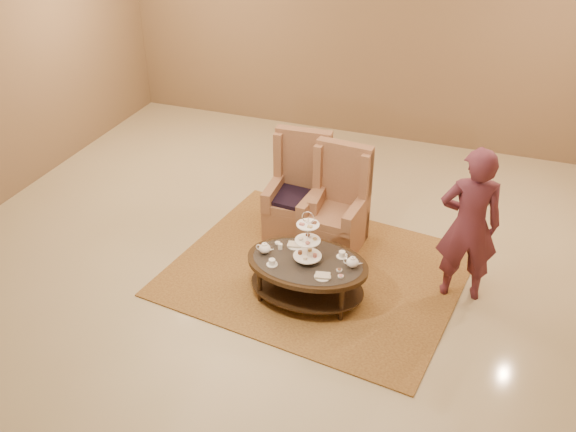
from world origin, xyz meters
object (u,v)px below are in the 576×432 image
at_px(tea_table, 307,268).
at_px(armchair_left, 299,199).
at_px(armchair_right, 336,213).
at_px(person, 469,225).

height_order(tea_table, armchair_left, armchair_left).
distance_m(tea_table, armchair_right, 1.07).
distance_m(armchair_left, person, 2.10).
relative_size(armchair_left, armchair_right, 1.02).
height_order(tea_table, person, person).
xyz_separation_m(armchair_left, person, (1.97, -0.61, 0.43)).
height_order(armchair_right, person, person).
distance_m(armchair_right, person, 1.60).
height_order(tea_table, armchair_right, armchair_right).
height_order(armchair_left, armchair_right, armchair_left).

